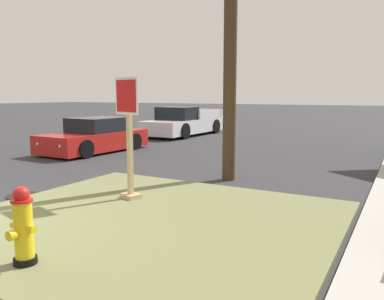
{
  "coord_description": "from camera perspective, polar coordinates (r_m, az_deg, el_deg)",
  "views": [
    {
      "loc": [
        6.24,
        -3.14,
        2.08
      ],
      "look_at": [
        2.27,
        4.0,
        0.92
      ],
      "focal_mm": 36.57,
      "sensor_mm": 36.0,
      "label": 1
    }
  ],
  "objects": [
    {
      "name": "pickup_truck_white",
      "position": [
        20.24,
        -1.17,
        3.91
      ],
      "size": [
        2.16,
        5.54,
        1.48
      ],
      "color": "silver",
      "rests_on": "ground"
    },
    {
      "name": "fire_hydrant",
      "position": [
        5.1,
        -23.41,
        -10.35
      ],
      "size": [
        0.38,
        0.34,
        0.95
      ],
      "color": "black",
      "rests_on": "grass_corner_patch"
    },
    {
      "name": "grass_corner_patch",
      "position": [
        6.52,
        -6.78,
        -10.24
      ],
      "size": [
        5.91,
        5.52,
        0.08
      ],
      "primitive_type": "cube",
      "color": "olive",
      "rests_on": "ground"
    },
    {
      "name": "manhole_cover",
      "position": [
        8.86,
        -23.34,
        -6.14
      ],
      "size": [
        0.7,
        0.7,
        0.02
      ],
      "primitive_type": "cylinder",
      "color": "black",
      "rests_on": "ground"
    },
    {
      "name": "stop_sign",
      "position": [
        7.59,
        -9.17,
        1.37
      ],
      "size": [
        0.68,
        0.37,
        2.33
      ],
      "color": "tan",
      "rests_on": "grass_corner_patch"
    },
    {
      "name": "parked_sedan_red",
      "position": [
        14.8,
        -13.96,
        1.85
      ],
      "size": [
        2.05,
        4.15,
        1.25
      ],
      "color": "red",
      "rests_on": "ground"
    }
  ]
}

